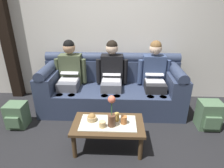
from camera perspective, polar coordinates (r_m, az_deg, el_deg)
ground_plane at (r=2.63m, az=-1.27°, el=-19.72°), size 14.00×14.00×0.00m
back_wall_patterned at (r=3.63m, az=0.29°, el=18.00°), size 6.00×0.12×2.90m
timber_pillar at (r=4.09m, az=-29.82°, el=15.70°), size 0.20×0.20×2.90m
couch at (r=3.40m, az=-0.09°, el=-1.39°), size 2.45×0.88×0.96m
person_left at (r=3.39m, az=-12.66°, el=3.29°), size 0.56×0.67×1.22m
person_middle at (r=3.28m, az=-0.09°, el=3.18°), size 0.56×0.67×1.22m
person_right at (r=3.33m, az=12.70°, el=2.92°), size 0.56×0.67×1.22m
coffee_table at (r=2.49m, az=-1.19°, el=-12.74°), size 0.92×0.51×0.38m
flower_vase at (r=2.31m, az=-0.10°, el=-8.87°), size 0.10×0.10×0.42m
snack_bowl at (r=2.49m, az=-6.15°, el=-10.15°), size 0.12×0.12×0.10m
cup_near_left at (r=2.43m, az=3.59°, el=-10.81°), size 0.08×0.08×0.10m
cup_near_right at (r=2.47m, az=1.48°, el=-9.96°), size 0.06×0.06×0.11m
cup_far_center at (r=2.37m, az=-2.96°, el=-12.06°), size 0.08×0.08×0.08m
backpack_right at (r=3.27m, az=27.33°, el=-8.41°), size 0.32×0.31×0.44m
backpack_left at (r=3.31m, az=-26.89°, el=-8.46°), size 0.29×0.30×0.39m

